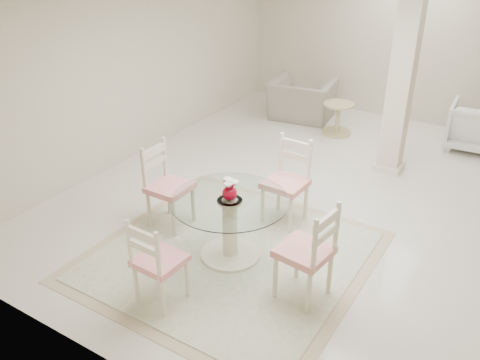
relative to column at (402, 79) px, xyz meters
The scene contains 13 objects.
ground 1.94m from the column, 111.04° to the right, with size 7.00×7.00×0.00m, color silver.
room_shell 1.48m from the column, 111.04° to the right, with size 6.02×7.02×2.71m.
column is the anchor object (origin of this frame).
area_rug 3.41m from the column, 104.78° to the right, with size 2.81×2.81×0.02m.
dining_table 3.29m from the column, 104.78° to the right, with size 1.23×1.23×0.71m.
red_vase 3.18m from the column, 104.76° to the right, with size 0.18×0.17×0.24m.
dining_chair_east 3.30m from the column, 86.26° to the right, with size 0.51×0.51×1.15m.
dining_chair_north 2.25m from the column, 107.35° to the right, with size 0.48×0.48×1.15m.
dining_chair_west 3.47m from the column, 122.24° to the right, with size 0.45×0.45×1.13m.
dining_chair_south 4.23m from the column, 103.49° to the right, with size 0.43×0.43×1.04m.
recliner_taupe 2.57m from the column, 148.52° to the left, with size 1.10×0.96×0.71m, color gray.
armchair_white 1.96m from the column, 58.52° to the left, with size 0.79×0.81×0.74m, color white.
side_table 1.85m from the column, 142.97° to the left, with size 0.51×0.51×0.53m.
Camera 1 is at (2.19, -5.52, 3.30)m, focal length 38.00 mm.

